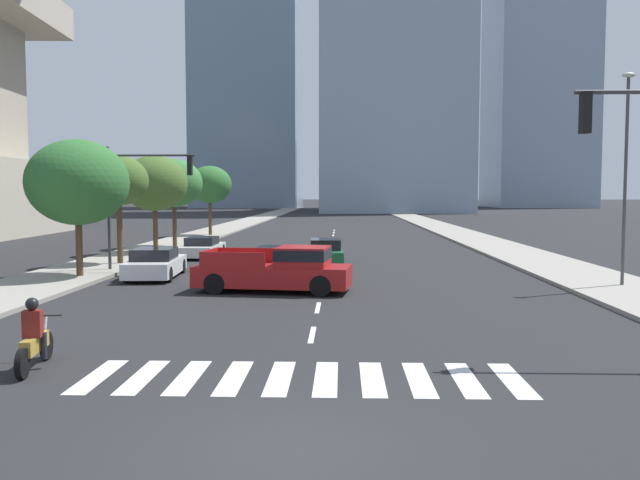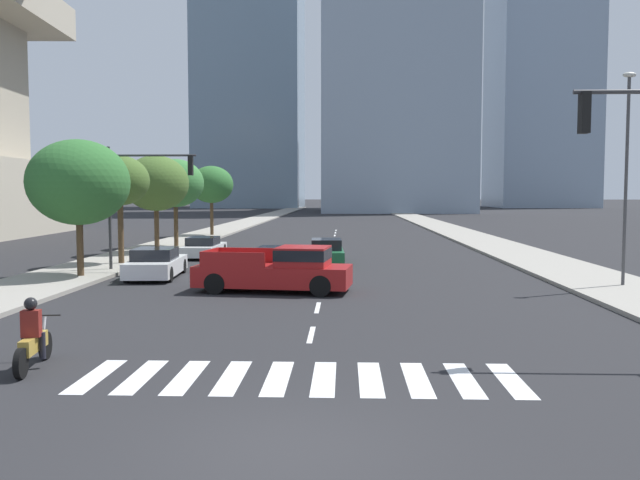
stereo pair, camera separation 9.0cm
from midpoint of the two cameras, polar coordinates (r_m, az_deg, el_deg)
ground_plane at (r=9.77m, az=-3.07°, el=-17.56°), size 800.00×800.00×0.00m
sidewalk_east at (r=40.53m, az=16.56°, el=-1.13°), size 4.00×260.00×0.15m
sidewalk_west at (r=40.96m, az=-14.92°, el=-1.05°), size 4.00×260.00×0.15m
crosswalk_near at (r=13.18m, az=-1.68°, el=-11.78°), size 8.55×2.46×0.01m
lane_divider_center at (r=40.83m, az=0.78°, el=-1.03°), size 0.14×50.00×0.01m
motorcycle_lead at (r=14.92m, az=-23.51°, el=-7.96°), size 0.70×2.14×1.49m
pickup_truck at (r=24.25m, az=-3.52°, el=-2.57°), size 5.84×2.77×1.67m
sedan_white_0 at (r=37.85m, az=-10.12°, el=-0.66°), size 1.83×4.56×1.17m
sedan_white_1 at (r=29.17m, az=-14.05°, el=-2.00°), size 2.19×4.75×1.28m
sedan_green_2 at (r=34.40m, az=0.40°, el=-1.02°), size 1.92×4.79×1.25m
sedan_gold_3 at (r=28.70m, az=-3.79°, el=-1.97°), size 2.12×4.43×1.31m
traffic_signal_far at (r=31.16m, az=-15.20°, el=4.55°), size 4.29×0.28×5.56m
street_lamp_east at (r=27.38m, az=24.72°, el=6.00°), size 0.50×0.24×7.92m
street_tree_nearest at (r=29.45m, az=-20.20°, el=4.66°), size 4.19×4.19×5.69m
street_tree_second at (r=34.22m, az=-17.00°, el=4.87°), size 2.89×2.89×5.31m
street_tree_third at (r=40.22m, az=-14.09°, el=4.74°), size 3.83×3.83×5.68m
street_tree_fourth at (r=44.56m, az=-12.50°, el=4.79°), size 3.70×3.70×5.70m
street_tree_fifth at (r=56.03m, az=-9.50°, el=4.72°), size 3.63×3.63×5.74m
office_tower_center_skyline at (r=137.74m, az=6.31°, el=19.77°), size 28.05×28.91×91.89m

